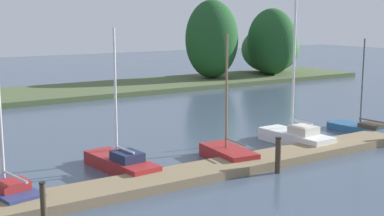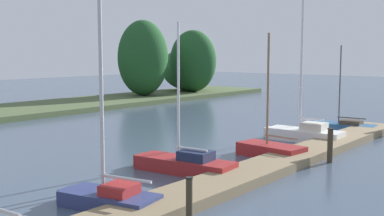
% 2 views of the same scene
% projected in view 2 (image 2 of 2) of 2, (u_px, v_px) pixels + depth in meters
% --- Properties ---
extents(dock_pier, '(30.10, 1.80, 0.35)m').
position_uv_depth(dock_pier, '(241.00, 176.00, 16.98)').
color(dock_pier, '#847051').
rests_on(dock_pier, ground).
extents(far_shore, '(69.20, 8.00, 7.59)m').
position_uv_depth(far_shore, '(28.00, 79.00, 36.65)').
color(far_shore, '#4C5B38').
rests_on(far_shore, ground).
extents(sailboat_2, '(1.76, 3.26, 6.59)m').
position_uv_depth(sailboat_2, '(107.00, 195.00, 14.06)').
color(sailboat_2, navy).
rests_on(sailboat_2, ground).
extents(sailboat_3, '(1.58, 4.27, 5.62)m').
position_uv_depth(sailboat_3, '(183.00, 163.00, 18.25)').
color(sailboat_3, maroon).
rests_on(sailboat_3, ground).
extents(sailboat_4, '(1.59, 3.19, 5.32)m').
position_uv_depth(sailboat_4, '(268.00, 149.00, 21.04)').
color(sailboat_4, maroon).
rests_on(sailboat_4, ground).
extents(sailboat_5, '(1.49, 4.11, 7.65)m').
position_uv_depth(sailboat_5, '(303.00, 132.00, 24.79)').
color(sailboat_5, white).
rests_on(sailboat_5, ground).
extents(sailboat_6, '(1.65, 4.08, 4.92)m').
position_uv_depth(sailboat_6, '(342.00, 125.00, 28.54)').
color(sailboat_6, '#285684').
rests_on(sailboat_6, ground).
extents(mooring_piling_1, '(0.20, 0.20, 1.29)m').
position_uv_depth(mooring_piling_1, '(189.00, 201.00, 12.59)').
color(mooring_piling_1, '#3D3323').
rests_on(mooring_piling_1, ground).
extents(mooring_piling_2, '(0.26, 0.26, 1.42)m').
position_uv_depth(mooring_piling_2, '(330.00, 145.00, 19.85)').
color(mooring_piling_2, '#3D3323').
rests_on(mooring_piling_2, ground).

